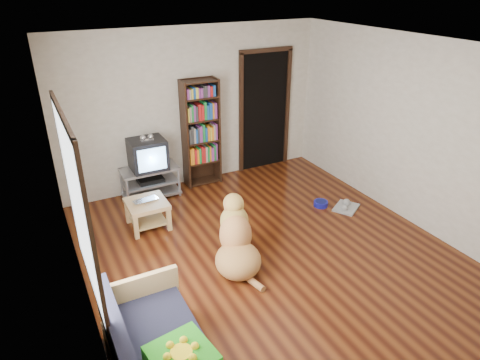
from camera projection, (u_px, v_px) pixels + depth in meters
name	position (u px, v px, depth m)	size (l,w,h in m)	color
ground	(269.00, 252.00, 5.60)	(5.00, 5.00, 0.00)	#5E2A10
ceiling	(276.00, 47.00, 4.47)	(5.00, 5.00, 0.00)	white
wall_back	(193.00, 108.00, 7.03)	(4.50, 4.50, 0.00)	beige
wall_front	(455.00, 285.00, 3.04)	(4.50, 4.50, 0.00)	beige
wall_left	(72.00, 204.00, 4.10)	(5.00, 5.00, 0.00)	beige
wall_right	(410.00, 132.00, 5.97)	(5.00, 5.00, 0.00)	beige
green_cushion	(182.00, 359.00, 3.43)	(0.48, 0.48, 0.16)	#2F991C
laptop	(147.00, 202.00, 5.98)	(0.35, 0.22, 0.03)	#B6B7BB
dog_bowl	(321.00, 204.00, 6.71)	(0.22, 0.22, 0.08)	#151691
grey_rag	(346.00, 208.00, 6.64)	(0.40, 0.32, 0.03)	#AAAAAA
window	(78.00, 208.00, 3.62)	(0.03, 1.46, 1.70)	white
doorway	(265.00, 108.00, 7.65)	(1.03, 0.05, 2.19)	black
tv_stand	(150.00, 181.00, 6.91)	(0.90, 0.45, 0.50)	#99999E
crt_tv	(147.00, 153.00, 6.72)	(0.55, 0.52, 0.58)	black
bookshelf	(201.00, 128.00, 7.06)	(0.60, 0.30, 1.80)	black
coffee_table	(147.00, 209.00, 6.06)	(0.55, 0.55, 0.40)	tan
dog	(236.00, 242.00, 5.23)	(0.73, 1.09, 0.90)	#B47945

